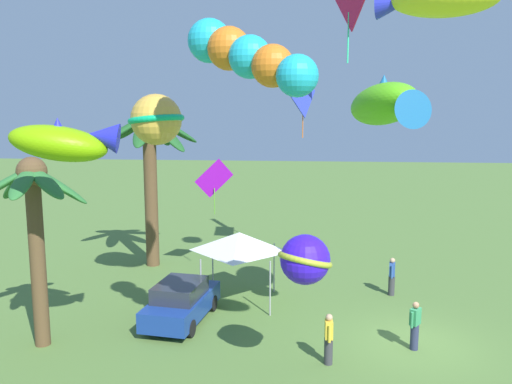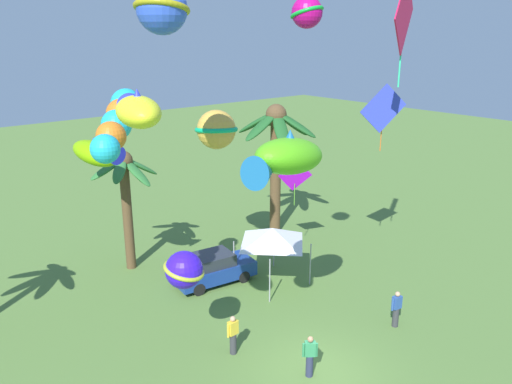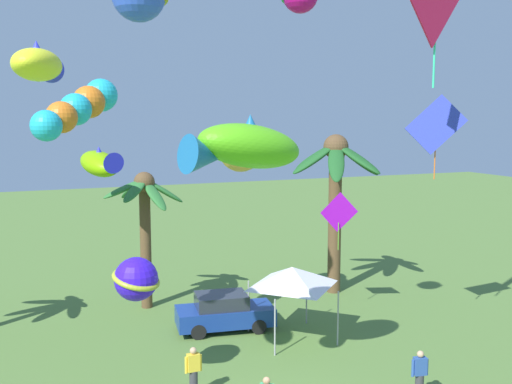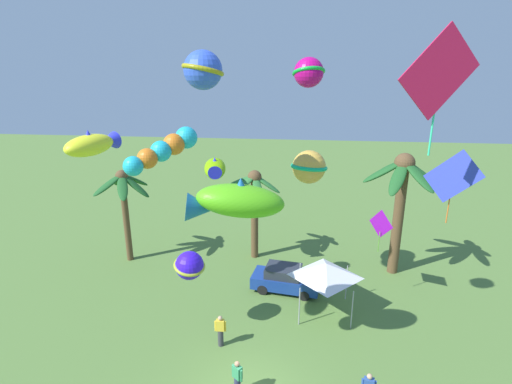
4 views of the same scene
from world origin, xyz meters
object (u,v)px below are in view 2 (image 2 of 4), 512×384
at_px(festival_tent, 272,236).
at_px(kite_diamond_5, 383,109).
at_px(palm_tree_1, 125,184).
at_px(spectator_1, 396,309).
at_px(kite_ball_10, 162,8).
at_px(kite_tube_1, 118,122).
at_px(kite_fish_3, 137,111).
at_px(palm_tree_2, 276,140).
at_px(parked_car_0, 213,268).
at_px(spectator_2, 310,356).
at_px(kite_diamond_2, 404,15).
at_px(kite_fish_4, 286,158).
at_px(kite_ball_8, 307,13).
at_px(spectator_0, 233,335).
at_px(kite_fish_7, 97,153).
at_px(kite_ball_0, 216,129).
at_px(kite_diamond_6, 295,176).
at_px(kite_ball_9, 184,270).

bearing_deg(festival_tent, kite_diamond_5, -27.41).
height_order(palm_tree_1, spectator_1, palm_tree_1).
relative_size(spectator_1, kite_diamond_5, 0.51).
relative_size(spectator_1, kite_ball_10, 0.61).
height_order(kite_tube_1, kite_fish_3, kite_fish_3).
xyz_separation_m(palm_tree_2, parked_car_0, (-6.77, -3.00, -4.96)).
distance_m(parked_car_0, spectator_1, 8.73).
bearing_deg(spectator_2, kite_ball_10, 113.00).
relative_size(kite_diamond_2, kite_fish_4, 1.08).
relative_size(kite_fish_3, kite_ball_8, 1.64).
height_order(kite_fish_3, kite_diamond_5, kite_fish_3).
relative_size(spectator_2, kite_diamond_2, 0.36).
bearing_deg(palm_tree_1, kite_fish_3, -113.00).
xyz_separation_m(palm_tree_1, spectator_0, (-0.49, -9.24, -3.71)).
bearing_deg(kite_fish_7, palm_tree_1, 44.93).
distance_m(kite_ball_0, kite_fish_7, 5.65).
distance_m(kite_ball_0, kite_fish_4, 8.32).
height_order(parked_car_0, spectator_0, spectator_0).
relative_size(palm_tree_1, kite_diamond_2, 1.41).
xyz_separation_m(kite_fish_7, kite_ball_10, (0.69, -4.77, 5.61)).
relative_size(spectator_2, kite_fish_3, 0.64).
relative_size(spectator_2, kite_tube_1, 0.51).
distance_m(spectator_0, spectator_1, 6.89).
bearing_deg(spectator_1, festival_tent, 102.27).
height_order(palm_tree_2, kite_diamond_5, kite_diamond_5).
bearing_deg(festival_tent, kite_ball_10, -170.89).
bearing_deg(kite_ball_10, spectator_0, -68.36).
height_order(parked_car_0, kite_diamond_6, kite_diamond_6).
distance_m(spectator_1, kite_diamond_6, 8.62).
relative_size(kite_fish_4, kite_diamond_5, 1.30).
bearing_deg(spectator_0, kite_fish_7, 102.89).
xyz_separation_m(parked_car_0, spectator_1, (3.48, -8.01, 0.06)).
bearing_deg(palm_tree_2, palm_tree_1, 173.19).
relative_size(kite_ball_9, kite_ball_10, 0.80).
distance_m(spectator_1, kite_ball_0, 11.36).
height_order(parked_car_0, kite_ball_0, kite_ball_0).
bearing_deg(palm_tree_1, kite_diamond_5, -42.56).
height_order(spectator_2, kite_ball_10, kite_ball_10).
relative_size(festival_tent, kite_ball_8, 1.88).
distance_m(kite_fish_3, kite_diamond_6, 14.58).
height_order(kite_tube_1, kite_fish_4, kite_tube_1).
bearing_deg(kite_tube_1, spectator_0, -37.33).
bearing_deg(kite_fish_3, kite_tube_1, 71.84).
distance_m(parked_car_0, kite_fish_3, 13.33).
height_order(festival_tent, kite_ball_8, kite_ball_8).
relative_size(palm_tree_1, palm_tree_2, 0.80).
relative_size(kite_ball_0, kite_fish_3, 1.15).
distance_m(spectator_2, festival_tent, 7.31).
bearing_deg(kite_diamond_5, kite_ball_8, -172.71).
xyz_separation_m(spectator_1, kite_tube_1, (-9.15, 5.05, 8.06)).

